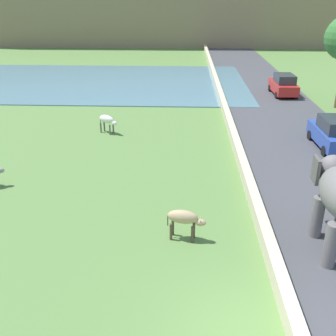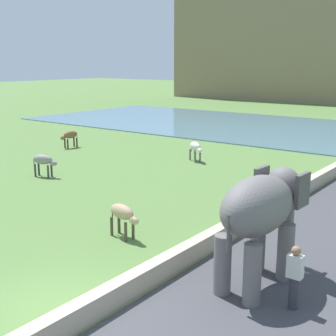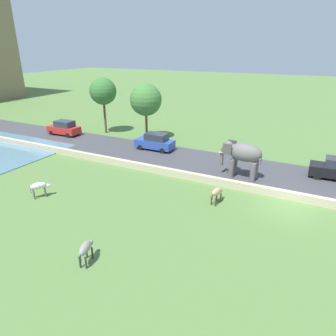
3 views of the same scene
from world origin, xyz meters
name	(u,v)px [view 3 (image 3 of 3)]	position (x,y,z in m)	size (l,w,h in m)	color
ground_plane	(287,207)	(0.00, 0.00, 0.00)	(220.00, 220.00, 0.00)	#567A3D
road_surface	(99,146)	(5.00, 20.00, 0.03)	(7.00, 120.00, 0.06)	#424247
barrier_wall	(90,157)	(1.20, 18.00, 0.30)	(0.40, 110.00, 0.61)	beige
elephant	(242,154)	(3.44, 4.13, 2.04)	(1.52, 3.49, 2.99)	slate
person_beside_elephant	(253,164)	(4.68, 3.41, 0.87)	(0.36, 0.22, 1.63)	#33333D
car_red	(64,128)	(6.58, 26.54, 0.90)	(1.87, 4.04, 1.80)	red
car_blue	(155,142)	(6.58, 13.88, 0.90)	(1.85, 4.03, 1.80)	#2D4CA8
cow_tan	(217,192)	(-1.67, 4.46, 0.84)	(1.42, 0.63, 1.15)	tan
cow_white	(39,186)	(-6.51, 16.02, 0.84)	(1.35, 1.04, 1.15)	silver
cow_grey	(86,248)	(-10.56, 8.26, 0.84)	(1.42, 0.75, 1.15)	gray
tree_near	(103,91)	(9.79, 22.75, 5.08)	(3.20, 3.20, 6.72)	brown
tree_mid	(146,100)	(9.65, 16.72, 4.54)	(3.57, 3.57, 6.34)	brown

